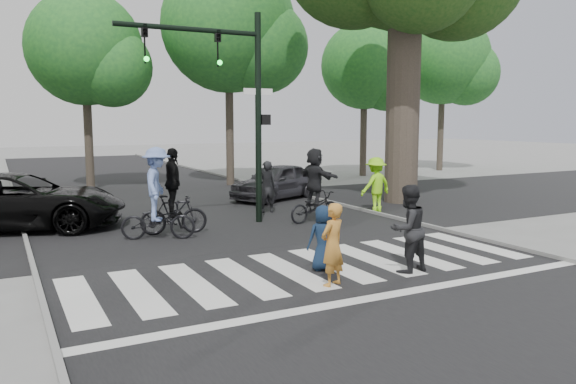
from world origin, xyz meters
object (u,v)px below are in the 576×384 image
pedestrian_child (323,238)px  pedestrian_adult (408,229)px  pedestrian_woman (332,245)px  car_grey (276,181)px  cyclist_right (315,189)px  cyclist_left (157,200)px  cyclist_mid (173,199)px  car_suv (18,201)px  traffic_signal (231,87)px

pedestrian_child → pedestrian_adult: 1.67m
pedestrian_child → pedestrian_adult: (1.41, -0.87, 0.21)m
pedestrian_woman → car_grey: 11.29m
pedestrian_child → cyclist_right: cyclist_right is taller
pedestrian_adult → cyclist_left: size_ratio=0.75×
cyclist_mid → car_suv: (-3.58, 2.59, -0.15)m
cyclist_left → car_grey: 7.76m
cyclist_right → pedestrian_woman: bearing=-117.4°
cyclist_mid → cyclist_right: cyclist_mid is taller
pedestrian_adult → cyclist_left: 6.41m
pedestrian_woman → cyclist_mid: bearing=-100.2°
pedestrian_adult → cyclist_mid: bearing=-68.2°
traffic_signal → pedestrian_child: bearing=-92.6°
cyclist_mid → pedestrian_child: bearing=-71.5°
traffic_signal → cyclist_right: bearing=-18.6°
pedestrian_woman → cyclist_right: size_ratio=0.70×
pedestrian_woman → pedestrian_adult: size_ratio=0.87×
pedestrian_adult → cyclist_left: bearing=-62.1°
pedestrian_child → car_suv: bearing=-45.5°
cyclist_left → car_grey: cyclist_left is taller
cyclist_left → car_grey: size_ratio=0.58×
pedestrian_woman → pedestrian_child: size_ratio=1.15×
cyclist_mid → traffic_signal: bearing=17.3°
cyclist_mid → car_suv: size_ratio=0.41×
car_suv → car_grey: size_ratio=1.40×
traffic_signal → pedestrian_adult: 7.13m
pedestrian_woman → cyclist_left: cyclist_left is taller
traffic_signal → pedestrian_woman: 7.22m
pedestrian_woman → cyclist_right: 6.41m
traffic_signal → pedestrian_child: 6.37m
pedestrian_child → car_suv: 9.12m
cyclist_left → pedestrian_child: bearing=-64.0°
pedestrian_woman → cyclist_right: bearing=-139.4°
cyclist_mid → car_suv: cyclist_mid is taller
pedestrian_child → cyclist_right: bearing=-108.8°
car_suv → pedestrian_woman: bearing=-131.6°
pedestrian_woman → car_suv: size_ratio=0.27×
car_suv → car_grey: 9.12m
cyclist_mid → cyclist_right: bearing=-2.6°
car_grey → car_suv: bearing=-101.6°
pedestrian_child → cyclist_right: size_ratio=0.60×
pedestrian_woman → traffic_signal: bearing=-117.8°
pedestrian_adult → cyclist_right: (1.13, 5.57, 0.10)m
traffic_signal → pedestrian_child: size_ratio=4.55×
cyclist_mid → cyclist_right: size_ratio=1.04×
cyclist_left → cyclist_right: (4.71, 0.26, -0.03)m
pedestrian_woman → cyclist_mid: cyclist_mid is taller
car_suv → pedestrian_adult: bearing=-122.8°
pedestrian_child → cyclist_mid: bearing=-62.0°
cyclist_right → car_suv: bearing=160.3°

